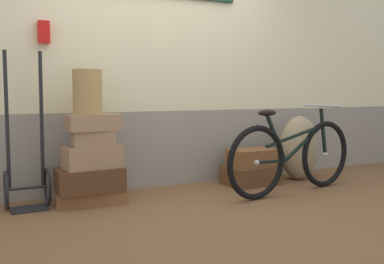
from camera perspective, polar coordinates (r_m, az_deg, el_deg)
The scene contains 13 objects.
ground at distance 3.96m, azimuth -0.15°, elevation -9.89°, with size 10.17×5.20×0.06m, color brown.
station_building at distance 4.61m, azimuth -4.80°, elevation 8.17°, with size 8.17×0.74×2.47m.
suitcase_0 at distance 4.05m, azimuth -13.43°, elevation -8.37°, with size 0.63×0.37×0.12m, color brown.
suitcase_1 at distance 3.97m, azimuth -13.59°, elevation -6.24°, with size 0.59×0.35×0.21m, color #4C2D19.
suitcase_2 at distance 3.94m, azimuth -13.26°, elevation -3.28°, with size 0.50×0.29×0.20m, color #937051.
suitcase_3 at distance 3.91m, azimuth -13.21°, elevation -0.83°, with size 0.37×0.22×0.14m, color #937051.
suitcase_4 at distance 3.91m, azimuth -13.16°, elevation 1.28°, with size 0.47×0.27×0.15m, color #937051.
suitcase_5 at distance 4.74m, azimuth 7.82°, elevation -5.77°, with size 0.56×0.40×0.20m, color brown.
suitcase_6 at distance 4.73m, azimuth 8.11°, elevation -3.39°, with size 0.50×0.34×0.18m, color brown.
wicker_basket at distance 3.91m, azimuth -13.90°, elevation 5.27°, with size 0.26×0.26×0.40m, color #A8844C.
luggage_trolley at distance 4.01m, azimuth -21.39°, elevation -5.24°, with size 0.37×0.39×1.37m.
burlap_sack at distance 5.07m, azimuth 14.22°, elevation -2.08°, with size 0.47×0.40×0.74m, color #9E8966.
bicycle at distance 4.38m, azimuth 13.45°, elevation -3.20°, with size 1.69×0.46×0.88m.
Camera 1 is at (-1.72, -3.41, 1.01)m, focal length 39.57 mm.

